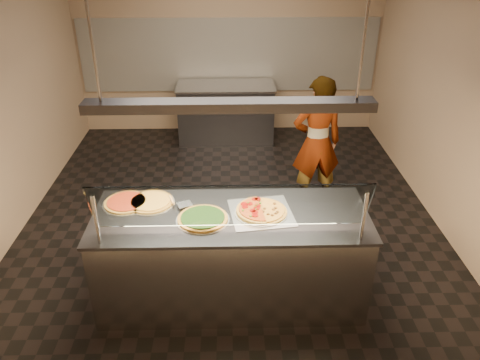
{
  "coord_description": "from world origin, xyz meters",
  "views": [
    {
      "loc": [
        -0.01,
        -4.8,
        3.2
      ],
      "look_at": [
        0.09,
        -0.82,
        1.02
      ],
      "focal_mm": 35.0,
      "sensor_mm": 36.0,
      "label": 1
    }
  ],
  "objects_px": {
    "pizza_spatula": "(177,201)",
    "worker": "(317,143)",
    "sneeze_guard": "(231,207)",
    "perforated_tray": "(261,212)",
    "pizza_spinach": "(203,218)",
    "half_pizza_pepperoni": "(249,210)",
    "pizza_cheese": "(151,201)",
    "half_pizza_sausage": "(274,210)",
    "pizza_tomato": "(127,202)",
    "heat_lamp_housing": "(229,105)",
    "serving_counter": "(231,256)",
    "prep_table": "(226,112)"
  },
  "relations": [
    {
      "from": "perforated_tray",
      "to": "pizza_spinach",
      "type": "relative_size",
      "value": 1.3
    },
    {
      "from": "pizza_tomato",
      "to": "perforated_tray",
      "type": "bearing_deg",
      "value": -8.98
    },
    {
      "from": "half_pizza_pepperoni",
      "to": "heat_lamp_housing",
      "type": "relative_size",
      "value": 0.21
    },
    {
      "from": "perforated_tray",
      "to": "half_pizza_pepperoni",
      "type": "relative_size",
      "value": 1.29
    },
    {
      "from": "sneeze_guard",
      "to": "pizza_spatula",
      "type": "height_order",
      "value": "sneeze_guard"
    },
    {
      "from": "half_pizza_sausage",
      "to": "heat_lamp_housing",
      "type": "relative_size",
      "value": 0.21
    },
    {
      "from": "pizza_cheese",
      "to": "pizza_tomato",
      "type": "height_order",
      "value": "same"
    },
    {
      "from": "pizza_cheese",
      "to": "heat_lamp_housing",
      "type": "height_order",
      "value": "heat_lamp_housing"
    },
    {
      "from": "serving_counter",
      "to": "pizza_cheese",
      "type": "bearing_deg",
      "value": 163.39
    },
    {
      "from": "perforated_tray",
      "to": "half_pizza_sausage",
      "type": "height_order",
      "value": "half_pizza_sausage"
    },
    {
      "from": "pizza_spinach",
      "to": "serving_counter",
      "type": "bearing_deg",
      "value": 17.17
    },
    {
      "from": "perforated_tray",
      "to": "heat_lamp_housing",
      "type": "distance_m",
      "value": 1.05
    },
    {
      "from": "perforated_tray",
      "to": "prep_table",
      "type": "relative_size",
      "value": 0.39
    },
    {
      "from": "pizza_cheese",
      "to": "perforated_tray",
      "type": "bearing_deg",
      "value": -11.03
    },
    {
      "from": "pizza_cheese",
      "to": "pizza_spatula",
      "type": "xyz_separation_m",
      "value": [
        0.25,
        -0.03,
        0.01
      ]
    },
    {
      "from": "serving_counter",
      "to": "half_pizza_sausage",
      "type": "relative_size",
      "value": 5.2
    },
    {
      "from": "serving_counter",
      "to": "sneeze_guard",
      "type": "xyz_separation_m",
      "value": [
        0.0,
        -0.34,
        0.76
      ]
    },
    {
      "from": "half_pizza_sausage",
      "to": "pizza_spinach",
      "type": "height_order",
      "value": "half_pizza_sausage"
    },
    {
      "from": "serving_counter",
      "to": "pizza_tomato",
      "type": "relative_size",
      "value": 5.65
    },
    {
      "from": "half_pizza_sausage",
      "to": "pizza_spatula",
      "type": "relative_size",
      "value": 1.96
    },
    {
      "from": "sneeze_guard",
      "to": "serving_counter",
      "type": "bearing_deg",
      "value": 90.0
    },
    {
      "from": "half_pizza_pepperoni",
      "to": "pizza_cheese",
      "type": "relative_size",
      "value": 1.07
    },
    {
      "from": "worker",
      "to": "half_pizza_sausage",
      "type": "bearing_deg",
      "value": 62.27
    },
    {
      "from": "half_pizza_sausage",
      "to": "worker",
      "type": "xyz_separation_m",
      "value": [
        0.69,
        1.71,
        -0.12
      ]
    },
    {
      "from": "half_pizza_pepperoni",
      "to": "heat_lamp_housing",
      "type": "height_order",
      "value": "heat_lamp_housing"
    },
    {
      "from": "serving_counter",
      "to": "prep_table",
      "type": "relative_size",
      "value": 1.56
    },
    {
      "from": "perforated_tray",
      "to": "worker",
      "type": "distance_m",
      "value": 1.89
    },
    {
      "from": "half_pizza_pepperoni",
      "to": "half_pizza_sausage",
      "type": "xyz_separation_m",
      "value": [
        0.22,
        -0.0,
        -0.01
      ]
    },
    {
      "from": "half_pizza_sausage",
      "to": "pizza_tomato",
      "type": "xyz_separation_m",
      "value": [
        -1.35,
        0.2,
        -0.01
      ]
    },
    {
      "from": "sneeze_guard",
      "to": "perforated_tray",
      "type": "xyz_separation_m",
      "value": [
        0.27,
        0.37,
        -0.29
      ]
    },
    {
      "from": "pizza_spatula",
      "to": "heat_lamp_housing",
      "type": "height_order",
      "value": "heat_lamp_housing"
    },
    {
      "from": "pizza_cheese",
      "to": "worker",
      "type": "distance_m",
      "value": 2.36
    },
    {
      "from": "pizza_cheese",
      "to": "worker",
      "type": "bearing_deg",
      "value": 39.88
    },
    {
      "from": "sneeze_guard",
      "to": "pizza_tomato",
      "type": "distance_m",
      "value": 1.15
    },
    {
      "from": "pizza_spatula",
      "to": "worker",
      "type": "relative_size",
      "value": 0.14
    },
    {
      "from": "pizza_tomato",
      "to": "pizza_spatula",
      "type": "distance_m",
      "value": 0.47
    },
    {
      "from": "pizza_tomato",
      "to": "sneeze_guard",
      "type": "bearing_deg",
      "value": -30.27
    },
    {
      "from": "pizza_spatula",
      "to": "sneeze_guard",
      "type": "bearing_deg",
      "value": -47.31
    },
    {
      "from": "perforated_tray",
      "to": "pizza_cheese",
      "type": "xyz_separation_m",
      "value": [
        -1.01,
        0.2,
        0.01
      ]
    },
    {
      "from": "worker",
      "to": "pizza_spatula",
      "type": "bearing_deg",
      "value": 38.76
    },
    {
      "from": "pizza_tomato",
      "to": "half_pizza_pepperoni",
      "type": "bearing_deg",
      "value": -9.75
    },
    {
      "from": "sneeze_guard",
      "to": "pizza_spinach",
      "type": "distance_m",
      "value": 0.46
    },
    {
      "from": "half_pizza_sausage",
      "to": "pizza_spatula",
      "type": "xyz_separation_m",
      "value": [
        -0.88,
        0.17,
        0.0
      ]
    },
    {
      "from": "pizza_spinach",
      "to": "pizza_tomato",
      "type": "xyz_separation_m",
      "value": [
        -0.72,
        0.29,
        -0.0
      ]
    },
    {
      "from": "perforated_tray",
      "to": "half_pizza_sausage",
      "type": "relative_size",
      "value": 1.29
    },
    {
      "from": "pizza_cheese",
      "to": "prep_table",
      "type": "height_order",
      "value": "pizza_cheese"
    },
    {
      "from": "sneeze_guard",
      "to": "heat_lamp_housing",
      "type": "height_order",
      "value": "heat_lamp_housing"
    },
    {
      "from": "pizza_cheese",
      "to": "half_pizza_sausage",
      "type": "bearing_deg",
      "value": -10.08
    },
    {
      "from": "serving_counter",
      "to": "prep_table",
      "type": "height_order",
      "value": "same"
    },
    {
      "from": "half_pizza_sausage",
      "to": "perforated_tray",
      "type": "bearing_deg",
      "value": 178.91
    }
  ]
}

